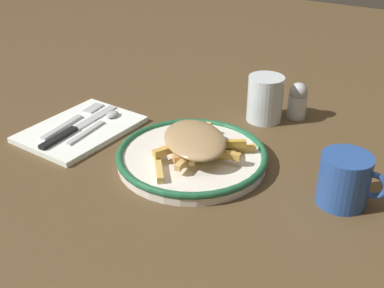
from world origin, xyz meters
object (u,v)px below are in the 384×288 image
water_glass (265,99)px  spoon (102,121)px  fork (74,120)px  coffee_mug (345,180)px  plate (192,157)px  napkin (81,129)px  fries_heap (195,143)px  salt_shaker (298,100)px  knife (74,129)px

water_glass → spoon: bearing=-142.7°
fork → coffee_mug: (0.53, 0.02, 0.03)m
plate → spoon: plate is taller
napkin → coffee_mug: (0.51, 0.03, 0.04)m
fries_heap → water_glass: bearing=81.6°
coffee_mug → salt_shaker: size_ratio=1.37×
water_glass → salt_shaker: (0.05, 0.05, -0.01)m
fries_heap → napkin: 0.26m
napkin → water_glass: (0.29, 0.23, 0.04)m
fork → fries_heap: bearing=-0.1°
fries_heap → fork: fries_heap is taller
fork → spoon: size_ratio=1.16×
plate → coffee_mug: 0.26m
knife → water_glass: bearing=41.4°
napkin → fork: 0.03m
plate → fork: 0.28m
salt_shaker → water_glass: bearing=-139.2°
fork → water_glass: (0.32, 0.22, 0.03)m
plate → napkin: (-0.25, -0.01, -0.01)m
spoon → water_glass: water_glass is taller
spoon → knife: bearing=-115.6°
salt_shaker → knife: bearing=-138.7°
spoon → coffee_mug: bearing=-0.8°
knife → spoon: 0.06m
plate → coffee_mug: bearing=4.0°
fork → salt_shaker: (0.37, 0.27, 0.02)m
salt_shaker → fries_heap: bearing=-107.8°
fries_heap → water_glass: size_ratio=2.10×
fries_heap → spoon: size_ratio=1.28×
knife → salt_shaker: salt_shaker is taller
fries_heap → knife: (-0.25, -0.03, -0.03)m
fork → coffee_mug: size_ratio=1.70×
plate → water_glass: size_ratio=2.83×
spoon → water_glass: 0.33m
plate → salt_shaker: size_ratio=3.49×
plate → water_glass: water_glass is taller
knife → spoon: size_ratio=1.38×
fries_heap → fork: 0.28m
napkin → fork: (-0.03, 0.01, 0.01)m
spoon → water_glass: (0.26, 0.20, 0.03)m
spoon → water_glass: size_ratio=1.64×
fork → salt_shaker: bearing=35.9°
napkin → coffee_mug: bearing=3.2°
plate → napkin: 0.25m
water_glass → fries_heap: bearing=-98.4°
plate → water_glass: (0.04, 0.22, 0.03)m
napkin → plate: bearing=2.4°
fries_heap → spoon: (-0.23, 0.02, -0.03)m
knife → plate: bearing=6.8°
plate → knife: plate is taller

